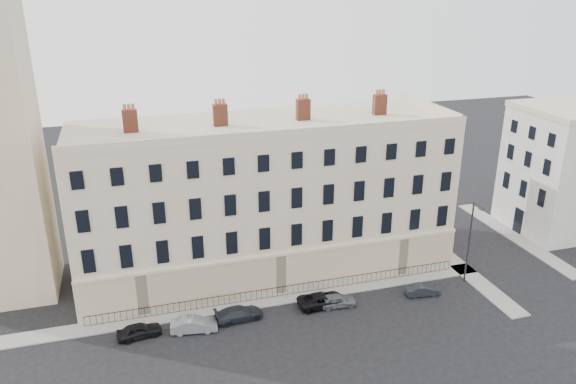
# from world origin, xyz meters

# --- Properties ---
(ground) EXTENTS (160.00, 160.00, 0.00)m
(ground) POSITION_xyz_m (0.00, 0.00, 0.00)
(ground) COLOR black
(ground) RESTS_ON ground
(terrace) EXTENTS (36.22, 12.22, 17.00)m
(terrace) POSITION_xyz_m (-5.97, 11.97, 7.50)
(terrace) COLOR beige
(terrace) RESTS_ON ground
(adjacent_building) EXTENTS (10.00, 10.00, 14.00)m
(adjacent_building) POSITION_xyz_m (29.00, 11.00, 7.00)
(adjacent_building) COLOR beige
(adjacent_building) RESTS_ON ground
(pavement_terrace) EXTENTS (48.00, 2.00, 0.12)m
(pavement_terrace) POSITION_xyz_m (-10.00, 5.00, 0.06)
(pavement_terrace) COLOR gray
(pavement_terrace) RESTS_ON ground
(pavement_east_return) EXTENTS (2.00, 24.00, 0.12)m
(pavement_east_return) POSITION_xyz_m (13.00, 8.00, 0.06)
(pavement_east_return) COLOR gray
(pavement_east_return) RESTS_ON ground
(pavement_adjacent) EXTENTS (2.00, 20.00, 0.12)m
(pavement_adjacent) POSITION_xyz_m (23.00, 10.00, 0.06)
(pavement_adjacent) COLOR gray
(pavement_adjacent) RESTS_ON ground
(railings) EXTENTS (35.00, 0.04, 0.96)m
(railings) POSITION_xyz_m (-6.00, 5.40, 0.55)
(railings) COLOR black
(railings) RESTS_ON ground
(car_a) EXTENTS (3.78, 1.91, 1.24)m
(car_a) POSITION_xyz_m (-19.08, 2.70, 0.62)
(car_a) COLOR black
(car_a) RESTS_ON ground
(car_b) EXTENTS (4.03, 1.89, 1.28)m
(car_b) POSITION_xyz_m (-14.65, 2.23, 0.64)
(car_b) COLOR gray
(car_b) RESTS_ON ground
(car_c) EXTENTS (4.36, 2.07, 1.23)m
(car_c) POSITION_xyz_m (-10.70, 2.82, 0.61)
(car_c) COLOR #20252B
(car_c) RESTS_ON ground
(car_d) EXTENTS (4.51, 2.10, 1.25)m
(car_d) POSITION_xyz_m (-3.04, 2.78, 0.63)
(car_d) COLOR black
(car_d) RESTS_ON ground
(car_e) EXTENTS (3.65, 1.70, 1.21)m
(car_e) POSITION_xyz_m (-1.81, 2.36, 0.61)
(car_e) COLOR slate
(car_e) RESTS_ON ground
(car_f) EXTENTS (3.34, 1.54, 1.06)m
(car_f) POSITION_xyz_m (6.58, 1.87, 0.53)
(car_f) COLOR #20232A
(car_f) RESTS_ON ground
(streetlamp) EXTENTS (0.44, 1.82, 8.42)m
(streetlamp) POSITION_xyz_m (11.76, 2.86, 4.67)
(streetlamp) COLOR #2E2D32
(streetlamp) RESTS_ON ground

